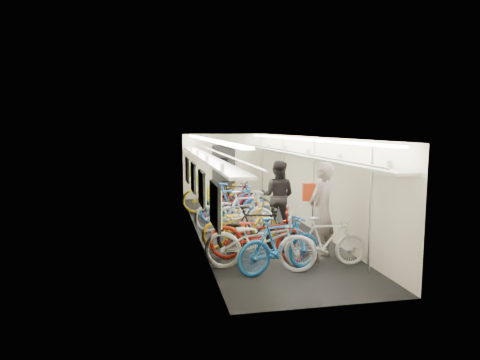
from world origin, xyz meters
name	(u,v)px	position (x,y,z in m)	size (l,w,h in m)	color
train_car_shell	(235,164)	(-0.36, 0.71, 1.66)	(10.00, 10.00, 10.00)	black
bicycle_0	(260,241)	(-0.64, -3.22, 0.55)	(0.73, 2.08, 1.10)	silver
bicycle_1	(280,244)	(-0.31, -3.42, 0.53)	(0.50, 1.76, 1.06)	#1D63AE
bicycle_2	(260,235)	(-0.50, -2.66, 0.53)	(0.71, 2.03, 1.07)	#9E1B11
bicycle_3	(257,230)	(-0.44, -2.20, 0.51)	(0.48, 1.70, 1.02)	black
bicycle_4	(241,223)	(-0.65, -1.49, 0.50)	(0.66, 1.90, 1.00)	#C69212
bicycle_5	(246,211)	(-0.26, -0.18, 0.53)	(0.50, 1.76, 1.06)	white
bicycle_6	(234,212)	(-0.60, -0.43, 0.54)	(0.72, 2.06, 1.08)	#B8B7BC
bicycle_7	(234,204)	(-0.42, 0.63, 0.57)	(0.54, 1.90, 1.14)	#1B52A6
bicycle_8	(229,201)	(-0.38, 1.56, 0.49)	(0.65, 1.86, 0.98)	maroon
bicycle_9	(234,197)	(-0.16, 1.96, 0.53)	(0.50, 1.76, 1.06)	black
bicycle_10	(217,194)	(-0.63, 2.34, 0.57)	(0.75, 2.16, 1.14)	yellow
bicycle_11	(326,241)	(0.66, -3.23, 0.48)	(0.45, 1.60, 0.96)	silver
passenger_near	(321,211)	(0.74, -2.77, 0.98)	(0.71, 0.47, 1.96)	gray
passenger_mid	(278,196)	(0.54, -0.36, 0.91)	(0.88, 0.69, 1.81)	black
backpack	(309,192)	(0.68, -2.20, 1.28)	(0.26, 0.14, 0.38)	#B32E11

